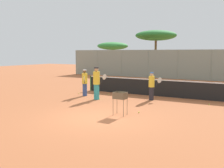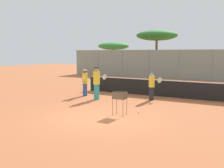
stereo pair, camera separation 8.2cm
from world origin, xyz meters
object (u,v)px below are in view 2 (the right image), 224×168
object	(u,v)px
player_white_outfit	(152,86)
player_red_cap	(85,82)
tennis_net	(154,87)
ball_cart	(120,97)
parked_car	(152,70)
player_yellow_shirt	(97,83)

from	to	relation	value
player_white_outfit	player_red_cap	bearing A→B (deg)	139.61
tennis_net	player_red_cap	bearing A→B (deg)	-150.35
player_red_cap	ball_cart	xyz separation A→B (m)	(4.38, -3.47, -0.08)
player_red_cap	ball_cart	bearing A→B (deg)	19.80
player_white_outfit	player_red_cap	world-z (taller)	player_red_cap
tennis_net	player_red_cap	distance (m)	4.42
parked_car	player_yellow_shirt	bearing A→B (deg)	-79.44
ball_cart	player_white_outfit	bearing A→B (deg)	91.88
player_white_outfit	parked_car	size ratio (longest dim) A/B	0.39
player_red_cap	ball_cart	size ratio (longest dim) A/B	1.63
player_yellow_shirt	ball_cart	world-z (taller)	player_yellow_shirt
player_red_cap	tennis_net	bearing A→B (deg)	87.82
player_white_outfit	ball_cart	world-z (taller)	player_white_outfit
player_yellow_shirt	parked_car	size ratio (longest dim) A/B	0.45
parked_car	ball_cart	bearing A→B (deg)	-72.68
player_yellow_shirt	parked_car	world-z (taller)	player_yellow_shirt
tennis_net	player_red_cap	xyz separation A→B (m)	(-3.83, -2.18, 0.31)
ball_cart	player_red_cap	bearing A→B (deg)	141.63
player_yellow_shirt	ball_cart	size ratio (longest dim) A/B	1.84
player_white_outfit	player_red_cap	size ratio (longest dim) A/B	0.97
tennis_net	ball_cart	bearing A→B (deg)	-84.44
player_yellow_shirt	tennis_net	bearing A→B (deg)	-16.17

